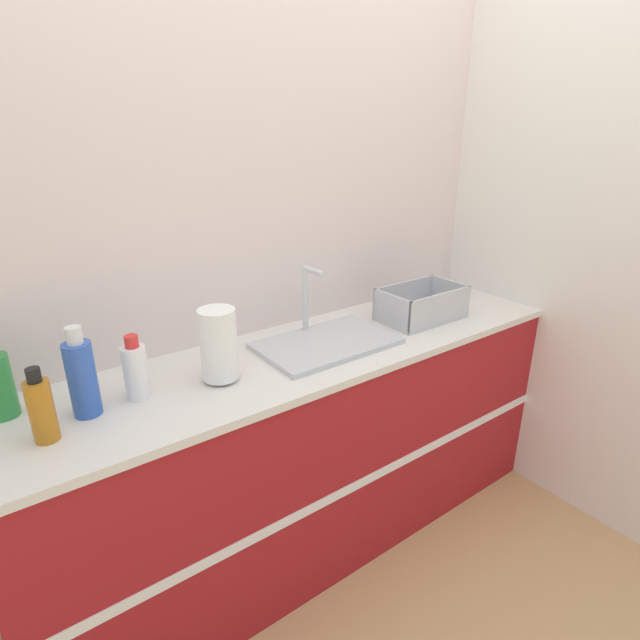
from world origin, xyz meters
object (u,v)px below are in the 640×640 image
dish_rack (421,307)px  bottle_white_spray (136,370)px  sink (326,340)px  bottle_blue (82,377)px  paper_towel_roll (219,345)px  bottle_amber (41,409)px

dish_rack → bottle_white_spray: bottle_white_spray is taller
sink → bottle_white_spray: bearing=177.9°
bottle_blue → paper_towel_roll: bearing=-5.2°
bottle_white_spray → bottle_blue: bearing=-176.0°
paper_towel_roll → bottle_white_spray: size_ratio=1.20×
paper_towel_roll → dish_rack: size_ratio=0.67×
bottle_amber → bottle_blue: bearing=31.6°
bottle_white_spray → dish_rack: bearing=-2.1°
paper_towel_roll → bottle_blue: (-0.41, 0.04, -0.01)m
dish_rack → paper_towel_roll: bearing=-179.8°
bottle_white_spray → bottle_amber: bottle_amber is taller
paper_towel_roll → dish_rack: (0.97, 0.00, -0.07)m
paper_towel_roll → bottle_amber: paper_towel_roll is taller
dish_rack → bottle_blue: 1.39m
bottle_amber → dish_rack: bearing=1.6°
bottle_blue → bottle_amber: bearing=-148.4°
dish_rack → bottle_amber: bearing=-178.4°
sink → dish_rack: size_ratio=1.42×
dish_rack → bottle_amber: bottle_amber is taller
bottle_blue → bottle_amber: size_ratio=1.28×
dish_rack → sink: bearing=177.9°
sink → bottle_blue: size_ratio=1.91×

